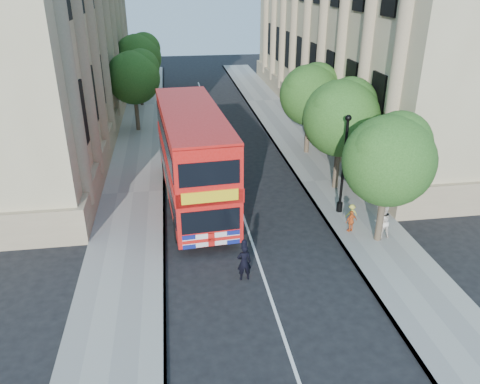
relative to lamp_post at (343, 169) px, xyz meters
name	(u,v)px	position (x,y,z in m)	size (l,w,h in m)	color
ground	(269,292)	(-5.00, -6.00, -2.51)	(120.00, 120.00, 0.00)	black
pavement_right	(328,181)	(0.75, 4.00, -2.45)	(3.50, 80.00, 0.12)	gray
pavement_left	(134,193)	(-10.75, 4.00, -2.45)	(3.50, 80.00, 0.12)	gray
building_right	(377,6)	(8.80, 18.00, 6.49)	(12.00, 38.00, 18.00)	tan
building_left	(20,10)	(-18.80, 18.00, 6.49)	(12.00, 38.00, 18.00)	tan
tree_right_near	(390,156)	(0.84, -2.97, 1.74)	(4.00, 4.00, 6.08)	#473828
tree_right_mid	(342,114)	(0.84, 3.03, 1.93)	(4.20, 4.20, 6.37)	#473828
tree_right_far	(310,92)	(0.84, 9.03, 1.80)	(4.00, 4.00, 6.15)	#473828
tree_left_far	(134,75)	(-10.96, 16.03, 1.93)	(4.00, 4.00, 6.30)	#473828
tree_left_back	(138,55)	(-10.96, 24.03, 2.20)	(4.20, 4.20, 6.65)	#473828
lamp_post	(343,169)	(0.00, 0.00, 0.00)	(0.32, 0.32, 5.16)	black
double_decker_bus	(193,155)	(-7.35, 2.33, 0.28)	(3.65, 11.12, 5.06)	red
box_van	(182,167)	(-7.90, 4.67, -1.26)	(1.90, 4.51, 2.56)	black
police_constable	(244,262)	(-5.82, -5.00, -1.71)	(0.58, 0.38, 1.60)	black
woman_pedestrian	(383,221)	(1.04, -2.80, -1.57)	(0.79, 0.62, 1.63)	silver
child_a	(351,221)	(-0.19, -2.09, -1.85)	(0.64, 0.26, 1.09)	orange
child_b	(351,213)	(0.17, -1.21, -1.91)	(0.62, 0.36, 0.97)	#D0CC47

